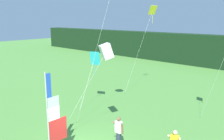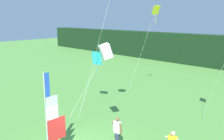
{
  "view_description": "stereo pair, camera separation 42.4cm",
  "coord_description": "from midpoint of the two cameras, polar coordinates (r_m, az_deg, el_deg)",
  "views": [
    {
      "loc": [
        8.32,
        -6.5,
        6.46
      ],
      "look_at": [
        -0.51,
        2.94,
        3.63
      ],
      "focal_mm": 38.2,
      "sensor_mm": 36.0,
      "label": 1
    },
    {
      "loc": [
        8.63,
        -6.21,
        6.46
      ],
      "look_at": [
        -0.51,
        2.94,
        3.63
      ],
      "focal_mm": 38.2,
      "sensor_mm": 36.0,
      "label": 2
    }
  ],
  "objects": [
    {
      "name": "banner_flag",
      "position": [
        11.47,
        -13.14,
        -10.81
      ],
      "size": [
        0.06,
        1.03,
        4.19
      ],
      "color": "#B7B7BC",
      "rests_on": "ground"
    },
    {
      "name": "person_near_banner",
      "position": [
        12.18,
        2.3,
        -14.7
      ],
      "size": [
        0.55,
        0.48,
        1.73
      ],
      "color": "#2D334C",
      "rests_on": "ground"
    },
    {
      "name": "kite_yellow_diamond_2",
      "position": [
        20.92,
        10.72,
        12.85
      ],
      "size": [
        1.49,
        2.65,
        7.47
      ],
      "color": "brown",
      "rests_on": "ground"
    },
    {
      "name": "kite_cyan_diamond_3",
      "position": [
        17.2,
        -3.03,
        2.47
      ],
      "size": [
        0.76,
        1.83,
        4.11
      ],
      "color": "brown",
      "rests_on": "ground"
    },
    {
      "name": "kite_white_box_4",
      "position": [
        12.06,
        -0.56,
        4.44
      ],
      "size": [
        2.43,
        2.12,
        5.24
      ],
      "color": "brown",
      "rests_on": "ground"
    }
  ]
}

